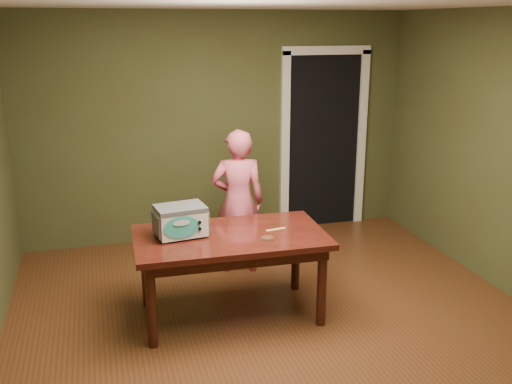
% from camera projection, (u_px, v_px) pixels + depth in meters
% --- Properties ---
extents(floor, '(5.00, 5.00, 0.00)m').
position_uv_depth(floor, '(287.00, 338.00, 4.62)').
color(floor, '#5D311A').
rests_on(floor, ground).
extents(room_shell, '(4.52, 5.02, 2.61)m').
position_uv_depth(room_shell, '(291.00, 130.00, 4.14)').
color(room_shell, '#434B28').
rests_on(room_shell, ground).
extents(doorway, '(1.10, 0.66, 2.25)m').
position_uv_depth(doorway, '(314.00, 138.00, 7.23)').
color(doorway, black).
rests_on(doorway, ground).
extents(dining_table, '(1.63, 0.95, 0.75)m').
position_uv_depth(dining_table, '(230.00, 245.00, 4.81)').
color(dining_table, '#330F0B').
rests_on(dining_table, floor).
extents(toy_oven, '(0.46, 0.34, 0.26)m').
position_uv_depth(toy_oven, '(181.00, 220.00, 4.70)').
color(toy_oven, '#4C4F54').
rests_on(toy_oven, dining_table).
extents(baking_pan, '(0.10, 0.10, 0.02)m').
position_uv_depth(baking_pan, '(267.00, 238.00, 4.66)').
color(baking_pan, silver).
rests_on(baking_pan, dining_table).
extents(spatula, '(0.18, 0.05, 0.01)m').
position_uv_depth(spatula, '(276.00, 229.00, 4.88)').
color(spatula, '#F6E56B').
rests_on(spatula, dining_table).
extents(child, '(0.59, 0.44, 1.47)m').
position_uv_depth(child, '(238.00, 202.00, 5.71)').
color(child, '#E05C76').
rests_on(child, floor).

